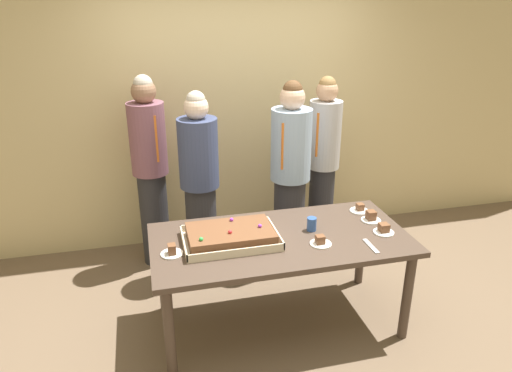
{
  "coord_description": "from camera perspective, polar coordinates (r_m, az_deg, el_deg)",
  "views": [
    {
      "loc": [
        -0.89,
        -2.85,
        2.34
      ],
      "look_at": [
        -0.14,
        0.15,
        1.09
      ],
      "focal_mm": 33.15,
      "sensor_mm": 36.0,
      "label": 1
    }
  ],
  "objects": [
    {
      "name": "party_table",
      "position": [
        3.43,
        2.96,
        -7.43
      ],
      "size": [
        1.84,
        0.9,
        0.74
      ],
      "color": "#47382D",
      "rests_on": "ground_plane"
    },
    {
      "name": "person_green_shirt_behind",
      "position": [
        4.03,
        -6.8,
        0.23
      ],
      "size": [
        0.33,
        0.33,
        1.65
      ],
      "rotation": [
        0.0,
        0.0,
        -1.46
      ],
      "color": "#28282D",
      "rests_on": "ground_plane"
    },
    {
      "name": "interior_back_panel",
      "position": [
        4.62,
        -2.65,
        11.47
      ],
      "size": [
        8.0,
        0.12,
        3.0
      ],
      "primitive_type": "cube",
      "color": "#CCB784",
      "rests_on": "ground_plane"
    },
    {
      "name": "person_striped_tie_right",
      "position": [
        4.27,
        -12.62,
        2.0
      ],
      "size": [
        0.32,
        0.32,
        1.75
      ],
      "rotation": [
        0.0,
        0.0,
        -1.17
      ],
      "color": "#28282D",
      "rests_on": "ground_plane"
    },
    {
      "name": "ground_plane",
      "position": [
        3.8,
        2.76,
        -16.11
      ],
      "size": [
        12.0,
        12.0,
        0.0
      ],
      "primitive_type": "plane",
      "color": "brown"
    },
    {
      "name": "plated_slice_near_left",
      "position": [
        3.56,
        15.15,
        -5.11
      ],
      "size": [
        0.15,
        0.15,
        0.07
      ],
      "color": "white",
      "rests_on": "party_table"
    },
    {
      "name": "plated_slice_far_right",
      "position": [
        3.21,
        -10.11,
        -7.79
      ],
      "size": [
        0.15,
        0.15,
        0.08
      ],
      "color": "white",
      "rests_on": "party_table"
    },
    {
      "name": "sheet_cake",
      "position": [
        3.31,
        -3.1,
        -6.03
      ],
      "size": [
        0.66,
        0.44,
        0.12
      ],
      "color": "beige",
      "rests_on": "party_table"
    },
    {
      "name": "plated_slice_near_right",
      "position": [
        3.72,
        13.7,
        -3.69
      ],
      "size": [
        0.15,
        0.15,
        0.08
      ],
      "color": "white",
      "rests_on": "party_table"
    },
    {
      "name": "drink_cup_nearest",
      "position": [
        3.49,
        6.73,
        -4.58
      ],
      "size": [
        0.07,
        0.07,
        0.1
      ],
      "primitive_type": "cylinder",
      "color": "#2D5199",
      "rests_on": "party_table"
    },
    {
      "name": "cake_server_utensil",
      "position": [
        3.36,
        13.7,
        -7.06
      ],
      "size": [
        0.03,
        0.2,
        0.01
      ],
      "primitive_type": "cube",
      "color": "silver",
      "rests_on": "party_table"
    },
    {
      "name": "person_serving_front",
      "position": [
        4.52,
        8.11,
        3.02
      ],
      "size": [
        0.3,
        0.3,
        1.68
      ],
      "rotation": [
        0.0,
        0.0,
        -2.37
      ],
      "color": "#28282D",
      "rests_on": "ground_plane"
    },
    {
      "name": "plated_slice_far_left",
      "position": [
        3.86,
        12.39,
        -2.75
      ],
      "size": [
        0.15,
        0.15,
        0.06
      ],
      "color": "white",
      "rests_on": "party_table"
    },
    {
      "name": "person_far_right_suit",
      "position": [
        4.19,
        4.15,
        1.54
      ],
      "size": [
        0.35,
        0.35,
        1.7
      ],
      "rotation": [
        0.0,
        0.0,
        -2.26
      ],
      "color": "#28282D",
      "rests_on": "ground_plane"
    },
    {
      "name": "plated_slice_center_front",
      "position": [
        3.32,
        7.78,
        -6.68
      ],
      "size": [
        0.15,
        0.15,
        0.07
      ],
      "color": "white",
      "rests_on": "party_table"
    }
  ]
}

